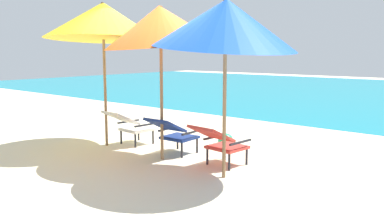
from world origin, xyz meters
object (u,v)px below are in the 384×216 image
at_px(lounge_chair_center, 173,132).
at_px(beach_ball, 226,141).
at_px(lounge_chair_left, 129,124).
at_px(beach_umbrella_right, 225,24).
at_px(lounge_chair_right, 220,141).
at_px(beach_umbrella_left, 103,21).
at_px(beach_umbrella_center, 161,26).

xyz_separation_m(lounge_chair_center, beach_ball, (0.42, 0.95, -0.26)).
bearing_deg(lounge_chair_left, beach_umbrella_right, -10.20).
height_order(lounge_chair_center, lounge_chair_right, same).
height_order(lounge_chair_left, beach_umbrella_left, beach_umbrella_left).
bearing_deg(lounge_chair_right, beach_ball, 120.16).
distance_m(lounge_chair_right, beach_ball, 1.19).
height_order(lounge_chair_left, beach_umbrella_right, beach_umbrella_right).
xyz_separation_m(lounge_chair_center, beach_umbrella_center, (0.04, -0.30, 1.73)).
relative_size(beach_umbrella_right, beach_ball, 9.07).
bearing_deg(beach_umbrella_right, lounge_chair_left, 169.80).
xyz_separation_m(lounge_chair_center, lounge_chair_right, (1.01, -0.06, 0.00)).
bearing_deg(beach_umbrella_right, lounge_chair_center, 162.36).
bearing_deg(lounge_chair_left, lounge_chair_right, -1.93).
bearing_deg(beach_umbrella_left, beach_ball, 33.29).
bearing_deg(beach_ball, beach_umbrella_right, -56.20).
bearing_deg(beach_umbrella_right, beach_umbrella_left, 176.75).
relative_size(lounge_chair_right, beach_umbrella_left, 0.34).
distance_m(beach_umbrella_left, beach_ball, 3.09).
xyz_separation_m(lounge_chair_left, beach_umbrella_left, (-0.32, -0.28, 1.88)).
distance_m(lounge_chair_left, beach_umbrella_right, 3.02).
height_order(lounge_chair_right, beach_umbrella_center, beach_umbrella_center).
distance_m(lounge_chair_center, beach_umbrella_center, 1.76).
height_order(lounge_chair_center, beach_ball, lounge_chair_center).
xyz_separation_m(lounge_chair_center, beach_umbrella_right, (1.34, -0.43, 1.70)).
relative_size(lounge_chair_left, beach_umbrella_left, 0.33).
bearing_deg(beach_umbrella_center, beach_ball, 72.80).
distance_m(beach_umbrella_center, beach_ball, 2.39).
bearing_deg(lounge_chair_center, beach_umbrella_center, -83.14).
xyz_separation_m(lounge_chair_center, beach_umbrella_left, (-1.43, -0.27, 1.88)).
height_order(lounge_chair_right, beach_umbrella_right, beach_umbrella_right).
height_order(beach_umbrella_left, beach_umbrella_center, beach_umbrella_left).
distance_m(lounge_chair_right, beach_umbrella_right, 1.77).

